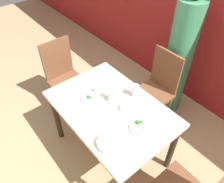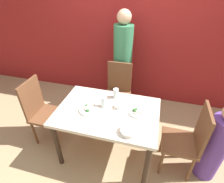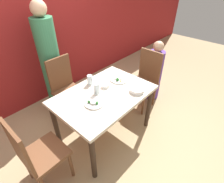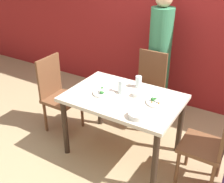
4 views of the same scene
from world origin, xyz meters
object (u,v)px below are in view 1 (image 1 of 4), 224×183
person_adult (179,58)px  bowl_curry (108,143)px  plate_rice_adult (143,126)px  glass_water_tall (112,95)px  chair_adult_spot (157,87)px

person_adult → bowl_curry: person_adult is taller
plate_rice_adult → glass_water_tall: size_ratio=1.67×
plate_rice_adult → glass_water_tall: bearing=-179.2°
person_adult → glass_water_tall: 1.00m
chair_adult_spot → glass_water_tall: (-0.01, -0.69, 0.29)m
chair_adult_spot → glass_water_tall: size_ratio=6.58×
person_adult → plate_rice_adult: (0.42, -1.00, -0.04)m
bowl_curry → person_adult: bearing=105.1°
chair_adult_spot → glass_water_tall: 0.75m
chair_adult_spot → person_adult: size_ratio=0.57×
chair_adult_spot → person_adult: bearing=90.0°
chair_adult_spot → plate_rice_adult: 0.83m
bowl_curry → glass_water_tall: (-0.37, 0.33, 0.05)m
bowl_curry → glass_water_tall: 0.50m
chair_adult_spot → plate_rice_adult: bearing=-58.7°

